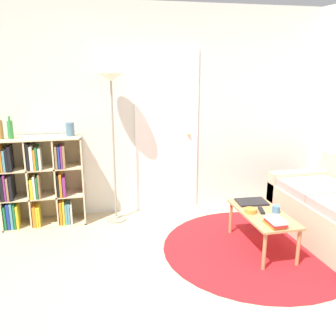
{
  "coord_description": "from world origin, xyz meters",
  "views": [
    {
      "loc": [
        -0.99,
        -2.33,
        1.88
      ],
      "look_at": [
        -0.15,
        1.28,
        0.85
      ],
      "focal_mm": 40.0,
      "sensor_mm": 36.0,
      "label": 1
    }
  ],
  "objects": [
    {
      "name": "bookshelf",
      "position": [
        -1.54,
        2.13,
        0.52
      ],
      "size": [
        0.95,
        0.34,
        1.07
      ],
      "color": "beige",
      "rests_on": "ground_plane"
    },
    {
      "name": "floor_lamp",
      "position": [
        -0.64,
        2.04,
        1.56
      ],
      "size": [
        0.33,
        0.33,
        1.79
      ],
      "color": "gray",
      "rests_on": "ground_plane"
    },
    {
      "name": "cup",
      "position": [
        0.91,
        0.92,
        0.44
      ],
      "size": [
        0.08,
        0.08,
        0.07
      ],
      "color": "teal",
      "rests_on": "coffee_table"
    },
    {
      "name": "rug",
      "position": [
        0.74,
        0.95,
        0.0
      ],
      "size": [
        1.99,
        1.99,
        0.01
      ],
      "color": "#B2191E",
      "rests_on": "ground_plane"
    },
    {
      "name": "ground_plane",
      "position": [
        0.0,
        0.0,
        0.0
      ],
      "size": [
        14.0,
        14.0,
        0.0
      ],
      "primitive_type": "plane",
      "color": "tan"
    },
    {
      "name": "vase_on_shelf",
      "position": [
        -1.13,
        2.13,
        1.15
      ],
      "size": [
        0.1,
        0.1,
        0.16
      ],
      "color": "slate",
      "rests_on": "bookshelf"
    },
    {
      "name": "bottle_middle",
      "position": [
        -1.78,
        2.11,
        1.17
      ],
      "size": [
        0.06,
        0.06,
        0.25
      ],
      "color": "#2D8438",
      "rests_on": "bookshelf"
    },
    {
      "name": "book_stack_on_table",
      "position": [
        0.74,
        0.63,
        0.44
      ],
      "size": [
        0.15,
        0.23,
        0.07
      ],
      "color": "orange",
      "rests_on": "coffee_table"
    },
    {
      "name": "bottle_left",
      "position": [
        -1.88,
        2.12,
        1.18
      ],
      "size": [
        0.06,
        0.06,
        0.26
      ],
      "color": "olive",
      "rests_on": "bookshelf"
    },
    {
      "name": "remote",
      "position": [
        0.78,
        0.99,
        0.41
      ],
      "size": [
        0.09,
        0.18,
        0.02
      ],
      "color": "black",
      "rests_on": "coffee_table"
    },
    {
      "name": "laptop",
      "position": [
        0.79,
        1.24,
        0.41
      ],
      "size": [
        0.34,
        0.26,
        0.02
      ],
      "color": "black",
      "rests_on": "coffee_table"
    },
    {
      "name": "bowl",
      "position": [
        0.65,
        0.98,
        0.42
      ],
      "size": [
        0.12,
        0.12,
        0.04
      ],
      "color": "orange",
      "rests_on": "coffee_table"
    },
    {
      "name": "coffee_table",
      "position": [
        0.78,
        0.95,
        0.35
      ],
      "size": [
        0.44,
        0.9,
        0.4
      ],
      "color": "#AD7F51",
      "rests_on": "ground_plane"
    },
    {
      "name": "wall_back",
      "position": [
        0.0,
        2.34,
        1.29
      ],
      "size": [
        7.3,
        0.11,
        2.6
      ],
      "color": "silver",
      "rests_on": "ground_plane"
    }
  ]
}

